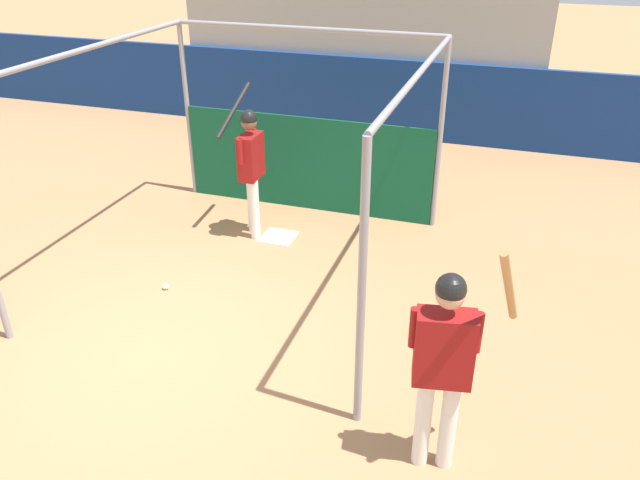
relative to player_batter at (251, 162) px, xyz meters
The scene contains 8 objects.
ground_plane 2.95m from the player_batter, 88.59° to the right, with size 60.00×60.00×0.00m, color #A8754C.
outfield_wall 4.72m from the player_batter, 89.18° to the left, with size 24.00×0.12×1.50m.
bleacher_section 6.40m from the player_batter, 89.39° to the left, with size 7.05×3.20×3.18m.
batting_cage 0.56m from the player_batter, 42.16° to the left, with size 3.83×4.10×2.61m.
home_plate 1.10m from the player_batter, ahead, with size 0.44×0.44×0.02m.
player_batter is the anchor object (origin of this frame).
player_waiting 4.43m from the player_batter, 47.48° to the right, with size 0.75×0.59×2.11m.
baseball 1.99m from the player_batter, 103.91° to the right, with size 0.07×0.07×0.07m.
Camera 1 is at (3.20, -4.24, 3.93)m, focal length 35.00 mm.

